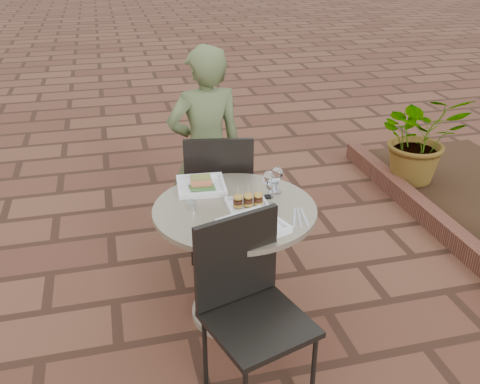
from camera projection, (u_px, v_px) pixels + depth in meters
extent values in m
plane|color=brown|center=(244.00, 282.00, 3.53)|extent=(60.00, 60.00, 0.00)
cylinder|color=gray|center=(235.00, 310.00, 3.24)|extent=(0.52, 0.52, 0.04)
cylinder|color=gray|center=(235.00, 265.00, 3.09)|extent=(0.08, 0.08, 0.70)
cylinder|color=gray|center=(235.00, 210.00, 2.93)|extent=(0.90, 0.90, 0.03)
cube|color=black|center=(219.00, 194.00, 3.69)|extent=(0.51, 0.51, 0.03)
cube|color=black|center=(219.00, 173.00, 3.40)|extent=(0.44, 0.11, 0.46)
cylinder|color=black|center=(244.00, 209.00, 3.98)|extent=(0.02, 0.02, 0.44)
cylinder|color=black|center=(193.00, 211.00, 3.95)|extent=(0.02, 0.02, 0.44)
cylinder|color=black|center=(248.00, 236.00, 3.64)|extent=(0.02, 0.02, 0.44)
cylinder|color=black|center=(192.00, 238.00, 3.61)|extent=(0.02, 0.02, 0.44)
cube|color=black|center=(259.00, 324.00, 2.49)|extent=(0.55, 0.55, 0.03)
cube|color=black|center=(237.00, 259.00, 2.53)|extent=(0.43, 0.16, 0.46)
cylinder|color=black|center=(313.00, 371.00, 2.53)|extent=(0.02, 0.02, 0.44)
cylinder|color=black|center=(205.00, 352.00, 2.65)|extent=(0.02, 0.02, 0.44)
cylinder|color=black|center=(269.00, 325.00, 2.82)|extent=(0.02, 0.02, 0.44)
imported|color=#4A5730|center=(206.00, 151.00, 3.66)|extent=(0.57, 0.41, 1.45)
cube|color=white|center=(201.00, 187.00, 3.13)|extent=(0.30, 0.30, 0.01)
cube|color=#D8744C|center=(201.00, 181.00, 3.12)|extent=(0.13, 0.09, 0.04)
cube|color=olive|center=(201.00, 177.00, 3.10)|extent=(0.12, 0.08, 0.01)
cube|color=white|center=(248.00, 207.00, 2.91)|extent=(0.22, 0.22, 0.01)
cube|color=white|center=(253.00, 228.00, 2.71)|extent=(0.37, 0.37, 0.01)
ellipsoid|color=#D95976|center=(248.00, 233.00, 2.64)|extent=(0.05, 0.04, 0.02)
cylinder|color=white|center=(272.00, 205.00, 2.94)|extent=(0.06, 0.06, 0.00)
cylinder|color=white|center=(272.00, 199.00, 2.92)|extent=(0.01, 0.01, 0.07)
ellipsoid|color=white|center=(273.00, 186.00, 2.89)|extent=(0.07, 0.07, 0.09)
cylinder|color=white|center=(273.00, 187.00, 2.89)|extent=(0.05, 0.05, 0.04)
cylinder|color=white|center=(268.00, 197.00, 3.03)|extent=(0.06, 0.06, 0.00)
cylinder|color=white|center=(268.00, 191.00, 3.02)|extent=(0.01, 0.01, 0.07)
ellipsoid|color=white|center=(269.00, 178.00, 2.98)|extent=(0.07, 0.07, 0.09)
cylinder|color=white|center=(277.00, 192.00, 3.09)|extent=(0.06, 0.06, 0.00)
cylinder|color=white|center=(277.00, 186.00, 3.07)|extent=(0.01, 0.01, 0.07)
ellipsoid|color=white|center=(277.00, 174.00, 3.04)|extent=(0.07, 0.07, 0.08)
cylinder|color=silver|center=(191.00, 205.00, 2.90)|extent=(0.07, 0.07, 0.04)
cube|color=brown|center=(435.00, 221.00, 4.11)|extent=(0.12, 3.00, 0.15)
imported|color=#33662D|center=(420.00, 137.00, 4.63)|extent=(0.85, 0.77, 0.82)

